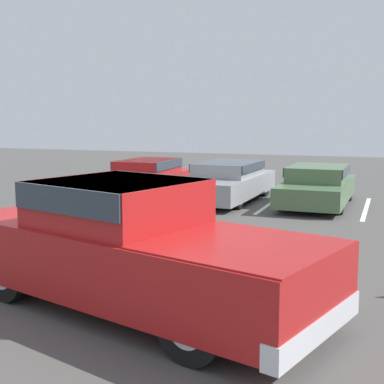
# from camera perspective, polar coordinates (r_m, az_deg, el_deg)

# --- Properties ---
(ground_plane) EXTENTS (60.00, 60.00, 0.00)m
(ground_plane) POSITION_cam_1_polar(r_m,az_deg,el_deg) (8.01, -8.13, -11.00)
(ground_plane) COLOR #4C4947
(stall_stripe_a) EXTENTS (0.12, 4.11, 0.01)m
(stall_stripe_a) POSITION_cam_1_polar(r_m,az_deg,el_deg) (18.34, -8.70, -0.22)
(stall_stripe_a) COLOR white
(stall_stripe_a) RESTS_ON ground_plane
(stall_stripe_b) EXTENTS (0.12, 4.11, 0.01)m
(stall_stripe_b) POSITION_cam_1_polar(r_m,az_deg,el_deg) (17.17, -0.63, -0.68)
(stall_stripe_b) COLOR white
(stall_stripe_b) RESTS_ON ground_plane
(stall_stripe_c) EXTENTS (0.12, 4.11, 0.01)m
(stall_stripe_c) POSITION_cam_1_polar(r_m,az_deg,el_deg) (16.39, 8.40, -1.19)
(stall_stripe_c) COLOR white
(stall_stripe_c) RESTS_ON ground_plane
(stall_stripe_d) EXTENTS (0.12, 4.11, 0.01)m
(stall_stripe_d) POSITION_cam_1_polar(r_m,az_deg,el_deg) (16.06, 18.07, -1.69)
(stall_stripe_d) COLOR white
(stall_stripe_d) RESTS_ON ground_plane
(pickup_truck) EXTENTS (5.83, 3.50, 1.74)m
(pickup_truck) POSITION_cam_1_polar(r_m,az_deg,el_deg) (7.29, -6.17, -5.77)
(pickup_truck) COLOR #A51919
(pickup_truck) RESTS_ON ground_plane
(parked_sedan_a) EXTENTS (1.84, 4.57, 1.20)m
(parked_sedan_a) POSITION_cam_1_polar(r_m,az_deg,el_deg) (17.82, -4.77, 1.67)
(parked_sedan_a) COLOR maroon
(parked_sedan_a) RESTS_ON ground_plane
(parked_sedan_b) EXTENTS (2.04, 4.78, 1.21)m
(parked_sedan_b) POSITION_cam_1_polar(r_m,az_deg,el_deg) (16.72, 3.85, 1.27)
(parked_sedan_b) COLOR gray
(parked_sedan_b) RESTS_ON ground_plane
(parked_sedan_c) EXTENTS (1.87, 4.43, 1.17)m
(parked_sedan_c) POSITION_cam_1_polar(r_m,az_deg,el_deg) (16.22, 13.25, 0.81)
(parked_sedan_c) COLOR #4C6B47
(parked_sedan_c) RESTS_ON ground_plane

